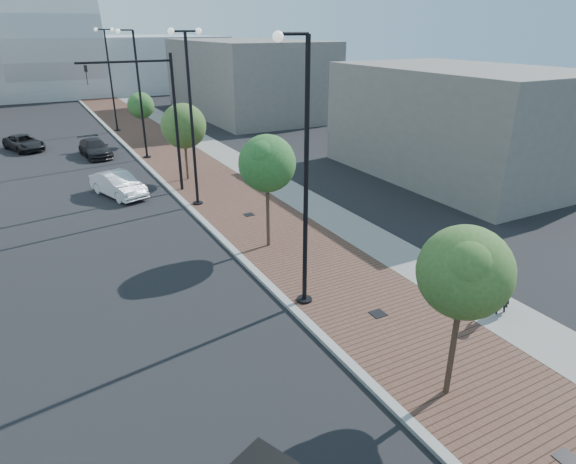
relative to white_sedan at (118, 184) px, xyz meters
name	(u,v)px	position (x,y,z in m)	size (l,w,h in m)	color
sidewalk	(164,140)	(6.48, 14.15, -0.65)	(7.00, 140.00, 0.12)	#4C2D23
concrete_strip	(193,137)	(9.18, 14.15, -0.65)	(2.40, 140.00, 0.13)	slate
curb	(124,144)	(2.98, 14.15, -0.64)	(0.30, 140.00, 0.14)	gray
white_sedan	(118,184)	(0.00, 0.00, 0.00)	(1.50, 4.31, 1.42)	silver
dark_car_mid	(24,143)	(-4.54, 15.77, -0.10)	(2.04, 4.42, 1.23)	black
dark_car_far	(95,148)	(0.25, 10.84, -0.05)	(1.84, 4.53, 1.31)	black
pedestrian	(503,290)	(9.13, -19.78, 0.31)	(0.74, 0.49, 2.03)	black
streetlight_1	(303,190)	(3.46, -15.85, 3.63)	(1.44, 0.56, 9.21)	black
streetlight_2	(192,119)	(3.58, -3.85, 4.11)	(1.72, 0.56, 9.28)	black
streetlight_3	(139,101)	(3.46, 8.15, 3.63)	(1.44, 0.56, 9.21)	black
streetlight_4	(111,80)	(3.58, 20.15, 4.11)	(1.72, 0.56, 9.28)	black
traffic_mast	(159,110)	(2.68, -0.85, 4.27)	(5.09, 0.20, 8.00)	black
tree_0	(465,272)	(4.62, -21.83, 3.05)	(2.39, 2.34, 4.95)	#382619
tree_1	(268,163)	(4.62, -10.83, 3.22)	(2.50, 2.47, 5.18)	#382619
tree_2	(184,126)	(4.62, 1.17, 2.84)	(2.83, 2.83, 4.97)	#382619
tree_3	(141,105)	(4.62, 13.17, 2.58)	(2.24, 2.17, 4.39)	#382619
convention_center	(47,50)	(0.98, 59.15, 5.29)	(50.00, 30.00, 50.00)	#9FA4A9
commercial_block_ne	(246,78)	(18.98, 24.15, 3.29)	(12.00, 22.00, 8.00)	#605B56
commercial_block_e	(457,122)	(20.98, -5.85, 2.79)	(10.00, 16.00, 7.00)	#5F5A55
utility_cover_0	(568,459)	(5.38, -24.85, -0.58)	(0.50, 0.50, 0.02)	black
utility_cover_1	(378,314)	(5.38, -17.85, -0.58)	(0.50, 0.50, 0.02)	black
utility_cover_2	(249,215)	(5.38, -6.85, -0.58)	(0.50, 0.50, 0.02)	black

